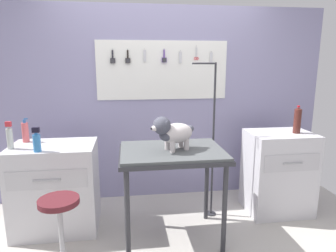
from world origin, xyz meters
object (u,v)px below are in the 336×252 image
(grooming_table, at_px, (172,159))
(cabinet_right, at_px, (278,172))
(soda_bottle, at_px, (297,120))
(grooming_arm, at_px, (212,147))
(pump_bottle_white, at_px, (10,137))
(dog, at_px, (172,132))
(counter_left, at_px, (56,187))
(stool, at_px, (60,213))

(grooming_table, height_order, cabinet_right, cabinet_right)
(grooming_table, xyz_separation_m, soda_bottle, (1.40, 0.33, 0.26))
(grooming_arm, distance_m, pump_bottle_white, 1.97)
(grooming_arm, bearing_deg, dog, -140.05)
(counter_left, relative_size, stool, 1.41)
(soda_bottle, bearing_deg, pump_bottle_white, -178.22)
(grooming_arm, bearing_deg, soda_bottle, -3.04)
(grooming_table, distance_m, pump_bottle_white, 1.50)
(counter_left, relative_size, soda_bottle, 2.94)
(grooming_arm, xyz_separation_m, pump_bottle_white, (-1.96, -0.14, 0.21))
(grooming_arm, height_order, stool, grooming_arm)
(cabinet_right, xyz_separation_m, pump_bottle_white, (-2.72, -0.13, 0.53))
(dog, xyz_separation_m, cabinet_right, (1.25, 0.40, -0.60))
(dog, relative_size, counter_left, 0.49)
(pump_bottle_white, distance_m, soda_bottle, 2.87)
(grooming_table, relative_size, stool, 1.54)
(counter_left, distance_m, cabinet_right, 2.37)
(stool, xyz_separation_m, soda_bottle, (2.35, 0.66, 0.55))
(grooming_arm, height_order, soda_bottle, grooming_arm)
(counter_left, xyz_separation_m, stool, (0.18, -0.66, 0.06))
(counter_left, xyz_separation_m, cabinet_right, (2.37, 0.04, 0.02))
(dog, height_order, stool, dog)
(cabinet_right, bearing_deg, stool, -162.24)
(stool, bearing_deg, grooming_table, 19.65)
(counter_left, height_order, pump_bottle_white, pump_bottle_white)
(dog, height_order, cabinet_right, dog)
(grooming_table, distance_m, grooming_arm, 0.62)
(stool, distance_m, soda_bottle, 2.50)
(cabinet_right, height_order, stool, cabinet_right)
(counter_left, bearing_deg, pump_bottle_white, -166.21)
(grooming_table, bearing_deg, grooming_arm, 37.60)
(counter_left, height_order, stool, counter_left)
(dog, relative_size, pump_bottle_white, 1.67)
(grooming_arm, xyz_separation_m, cabinet_right, (0.76, -0.01, -0.32))
(stool, relative_size, pump_bottle_white, 2.41)
(grooming_table, relative_size, counter_left, 1.09)
(stool, bearing_deg, dog, 17.78)
(grooming_table, height_order, grooming_arm, grooming_arm)
(grooming_table, distance_m, dog, 0.26)
(grooming_arm, distance_m, soda_bottle, 0.96)
(stool, bearing_deg, grooming_arm, 26.47)
(grooming_arm, bearing_deg, pump_bottle_white, -175.97)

